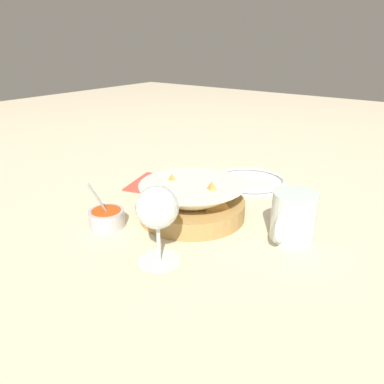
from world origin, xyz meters
The scene contains 7 objects.
ground_plane centered at (0.00, 0.00, 0.00)m, with size 4.00×4.00×0.00m, color beige.
food_basket centered at (0.04, -0.03, 0.04)m, with size 0.24×0.24×0.10m.
sauce_cup centered at (0.18, -0.15, 0.02)m, with size 0.08×0.08×0.11m.
wine_glass centered at (0.22, 0.03, 0.10)m, with size 0.08×0.08×0.14m.
beer_mug centered at (0.00, 0.19, 0.05)m, with size 0.13×0.09×0.10m.
side_plate centered at (-0.23, -0.03, 0.01)m, with size 0.20×0.20×0.01m.
napkin centered at (-0.06, -0.25, 0.00)m, with size 0.17×0.13×0.01m.
Camera 1 is at (0.65, 0.42, 0.37)m, focal length 35.00 mm.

